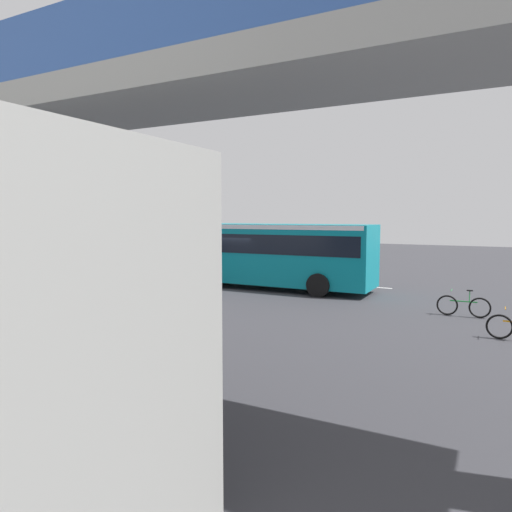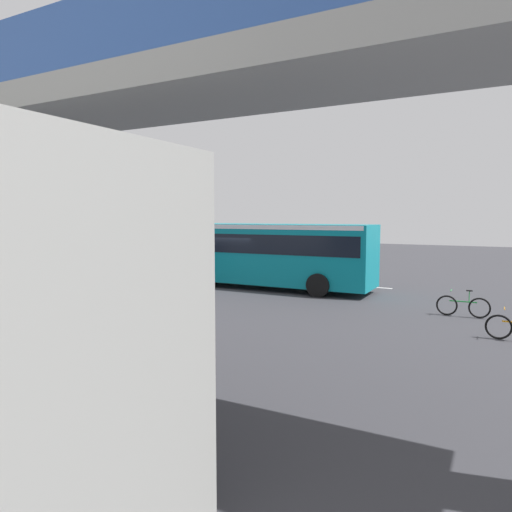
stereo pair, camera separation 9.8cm
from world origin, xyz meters
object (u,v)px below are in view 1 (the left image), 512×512
object	(u,v)px
parked_van	(80,267)
traffic_sign	(264,244)
bicycle_green	(463,306)
city_bus	(257,249)

from	to	relation	value
parked_van	traffic_sign	size ratio (longest dim) A/B	1.71
bicycle_green	traffic_sign	xyz separation A→B (m)	(11.28, -6.84, 1.52)
bicycle_green	traffic_sign	size ratio (longest dim) A/B	0.63
parked_van	traffic_sign	xyz separation A→B (m)	(-4.73, -9.50, 0.71)
city_bus	parked_van	size ratio (longest dim) A/B	2.40
city_bus	parked_van	xyz separation A→B (m)	(6.45, 5.28, -0.70)
city_bus	traffic_sign	xyz separation A→B (m)	(1.72, -4.22, 0.01)
city_bus	parked_van	world-z (taller)	city_bus
traffic_sign	city_bus	bearing A→B (deg)	112.20
parked_van	bicycle_green	distance (m)	16.25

